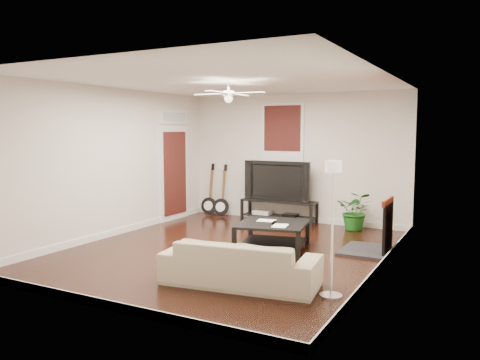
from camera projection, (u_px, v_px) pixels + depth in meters
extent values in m
cube|color=black|center=(229.00, 250.00, 8.05)|extent=(5.00, 6.00, 0.01)
cube|color=white|center=(228.00, 81.00, 7.77)|extent=(5.00, 6.00, 0.01)
cube|color=silver|center=(295.00, 158.00, 10.55)|extent=(5.00, 0.01, 2.80)
cube|color=silver|center=(95.00, 185.00, 5.27)|extent=(5.00, 0.01, 2.80)
cube|color=silver|center=(113.00, 162.00, 9.07)|extent=(0.01, 6.00, 2.80)
cube|color=silver|center=(384.00, 173.00, 6.75)|extent=(0.01, 6.00, 2.80)
cube|color=brown|center=(396.00, 168.00, 7.63)|extent=(0.02, 2.20, 2.80)
cube|color=black|center=(376.00, 225.00, 7.86)|extent=(0.80, 1.10, 0.92)
cube|color=black|center=(282.00, 133.00, 10.60)|extent=(1.00, 0.06, 1.30)
cube|color=white|center=(174.00, 164.00, 10.74)|extent=(0.08, 1.00, 2.50)
cube|color=black|center=(279.00, 211.00, 10.61)|extent=(1.69, 0.45, 0.47)
imported|color=black|center=(279.00, 180.00, 10.56)|extent=(1.52, 0.20, 0.87)
cube|color=black|center=(272.00, 236.00, 8.08)|extent=(1.30, 1.30, 0.46)
imported|color=#BBA88C|center=(240.00, 262.00, 6.22)|extent=(2.12, 1.06, 0.59)
imported|color=#1A5D1B|center=(356.00, 211.00, 9.63)|extent=(0.77, 0.69, 0.79)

